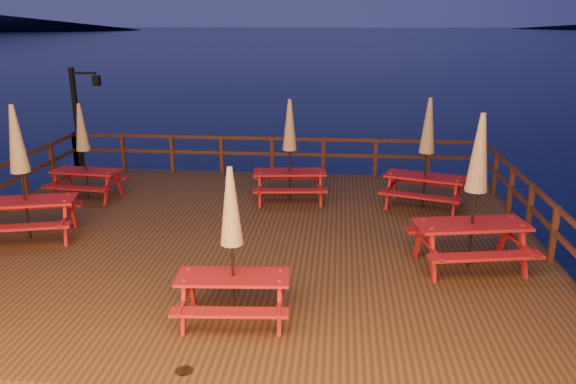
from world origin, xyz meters
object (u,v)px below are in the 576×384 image
Objects in this scene: picnic_table_1 at (232,243)px; picnic_table_2 at (476,190)px; lamp_post at (81,111)px; picnic_table_0 at (21,171)px.

picnic_table_2 is (3.89, 2.21, 0.23)m from picnic_table_1.
lamp_post is at bearing 122.34° from picnic_table_1.
lamp_post is at bearing 86.74° from picnic_table_0.
picnic_table_0 is 5.51m from picnic_table_1.
picnic_table_2 is (8.65, -0.56, 0.03)m from picnic_table_0.
picnic_table_1 is (5.79, -7.80, -0.57)m from lamp_post.
picnic_table_2 is at bearing -29.99° from lamp_post.
picnic_table_0 is (1.04, -5.03, -0.37)m from lamp_post.
lamp_post is 11.19m from picnic_table_2.
lamp_post is 9.73m from picnic_table_1.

